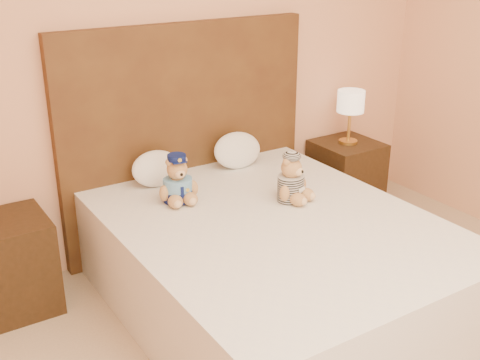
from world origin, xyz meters
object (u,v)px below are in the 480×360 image
at_px(teddy_prisoner, 291,178).
at_px(pillow_left, 156,167).
at_px(pillow_right, 237,149).
at_px(nightstand_left, 10,265).
at_px(teddy_police, 177,179).
at_px(bed, 274,265).
at_px(lamp, 351,104).
at_px(nightstand_right, 346,177).

height_order(teddy_prisoner, pillow_left, teddy_prisoner).
distance_m(teddy_prisoner, pillow_right, 0.64).
bearing_deg(nightstand_left, teddy_police, -16.68).
bearing_deg(pillow_right, nightstand_left, -178.88).
bearing_deg(teddy_prisoner, pillow_left, 111.48).
height_order(nightstand_left, teddy_prisoner, teddy_prisoner).
xyz_separation_m(bed, teddy_prisoner, (0.25, 0.19, 0.41)).
distance_m(lamp, teddy_police, 1.60).
xyz_separation_m(nightstand_left, pillow_left, (0.94, 0.03, 0.39)).
distance_m(lamp, teddy_prisoner, 1.19).
relative_size(lamp, teddy_police, 1.40).
xyz_separation_m(nightstand_right, pillow_left, (-1.56, 0.03, 0.39)).
height_order(bed, nightstand_right, same).
distance_m(nightstand_right, teddy_prisoner, 1.25).
bearing_deg(pillow_right, pillow_left, 180.00).
bearing_deg(nightstand_right, nightstand_left, 180.00).
bearing_deg(bed, lamp, 32.62).
xyz_separation_m(teddy_police, teddy_prisoner, (0.57, -0.33, -0.00)).
height_order(teddy_police, teddy_prisoner, teddy_police).
bearing_deg(pillow_right, teddy_police, -152.97).
distance_m(nightstand_left, pillow_right, 1.58).
relative_size(lamp, pillow_left, 1.23).
bearing_deg(lamp, bed, -147.38).
xyz_separation_m(pillow_left, pillow_right, (0.59, 0.00, 0.01)).
relative_size(bed, pillow_right, 5.69).
relative_size(nightstand_left, pillow_right, 1.56).
xyz_separation_m(nightstand_right, pillow_right, (-0.97, 0.03, 0.40)).
bearing_deg(nightstand_right, pillow_left, 178.90).
relative_size(bed, nightstand_right, 3.64).
xyz_separation_m(teddy_prisoner, pillow_right, (0.04, 0.64, -0.02)).
bearing_deg(teddy_prisoner, pillow_right, 67.27).
relative_size(nightstand_left, teddy_prisoner, 1.98).
height_order(pillow_left, pillow_right, pillow_right).
height_order(nightstand_left, teddy_police, teddy_police).
height_order(nightstand_left, lamp, lamp).
height_order(teddy_police, pillow_left, teddy_police).
bearing_deg(nightstand_right, bed, -147.38).
xyz_separation_m(bed, pillow_right, (0.28, 0.83, 0.40)).
height_order(nightstand_right, lamp, lamp).
bearing_deg(teddy_prisoner, lamp, 11.93).
height_order(nightstand_left, pillow_left, pillow_left).
bearing_deg(pillow_left, nightstand_left, -178.17).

